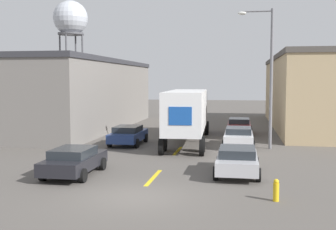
{
  "coord_description": "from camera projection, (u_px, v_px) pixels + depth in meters",
  "views": [
    {
      "loc": [
        3.93,
        -15.37,
        4.46
      ],
      "look_at": [
        -0.47,
        9.81,
        2.35
      ],
      "focal_mm": 45.0,
      "sensor_mm": 36.0,
      "label": 1
    }
  ],
  "objects": [
    {
      "name": "warehouse_left",
      "position": [
        66.0,
        94.0,
        39.21
      ],
      "size": [
        10.87,
        23.31,
        6.35
      ],
      "color": "slate",
      "rests_on": "ground_plane"
    },
    {
      "name": "semi_truck",
      "position": [
        188.0,
        111.0,
        30.41
      ],
      "size": [
        3.31,
        13.0,
        3.75
      ],
      "rotation": [
        0.0,
        0.0,
        0.05
      ],
      "color": "black",
      "rests_on": "ground_plane"
    },
    {
      "name": "water_tower",
      "position": [
        71.0,
        19.0,
        69.83
      ],
      "size": [
        5.69,
        5.69,
        17.62
      ],
      "color": "#47474C",
      "rests_on": "ground_plane"
    },
    {
      "name": "fire_hydrant",
      "position": [
        276.0,
        190.0,
        15.52
      ],
      "size": [
        0.22,
        0.22,
        0.83
      ],
      "color": "gold",
      "rests_on": "ground_plane"
    },
    {
      "name": "road_centerline",
      "position": [
        178.0,
        151.0,
        26.6
      ],
      "size": [
        0.2,
        18.1,
        0.01
      ],
      "color": "yellow",
      "rests_on": "ground_plane"
    },
    {
      "name": "ground_plane",
      "position": [
        136.0,
        197.0,
        16.13
      ],
      "size": [
        160.0,
        160.0,
        0.0
      ],
      "primitive_type": "plane",
      "color": "#56514C"
    },
    {
      "name": "parked_car_left_near",
      "position": [
        74.0,
        160.0,
        19.75
      ],
      "size": [
        2.09,
        4.26,
        1.31
      ],
      "color": "black",
      "rests_on": "ground_plane"
    },
    {
      "name": "parked_car_right_far",
      "position": [
        239.0,
        125.0,
        35.03
      ],
      "size": [
        2.09,
        4.26,
        1.31
      ],
      "color": "maroon",
      "rests_on": "ground_plane"
    },
    {
      "name": "parked_car_right_near",
      "position": [
        237.0,
        160.0,
        19.89
      ],
      "size": [
        2.09,
        4.26,
        1.31
      ],
      "color": "#B2B2B7",
      "rests_on": "ground_plane"
    },
    {
      "name": "parked_car_left_far",
      "position": [
        128.0,
        135.0,
        29.17
      ],
      "size": [
        2.09,
        4.26,
        1.31
      ],
      "color": "navy",
      "rests_on": "ground_plane"
    },
    {
      "name": "street_lamp",
      "position": [
        268.0,
        70.0,
        27.06
      ],
      "size": [
        2.3,
        0.32,
        9.01
      ],
      "color": "slate",
      "rests_on": "ground_plane"
    },
    {
      "name": "parked_car_right_mid",
      "position": [
        239.0,
        136.0,
        28.31
      ],
      "size": [
        2.09,
        4.26,
        1.31
      ],
      "color": "silver",
      "rests_on": "ground_plane"
    }
  ]
}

